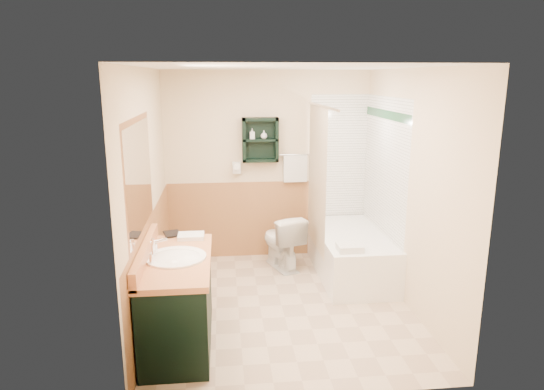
{
  "coord_description": "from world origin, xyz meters",
  "views": [
    {
      "loc": [
        -0.58,
        -4.59,
        2.31
      ],
      "look_at": [
        -0.08,
        0.2,
        1.14
      ],
      "focal_mm": 32.0,
      "sensor_mm": 36.0,
      "label": 1
    }
  ],
  "objects_px": {
    "hair_dryer": "(237,168)",
    "vanity": "(178,301)",
    "toilet": "(282,241)",
    "bathtub": "(352,254)",
    "vanity_book": "(164,226)",
    "soap_bottle_b": "(264,135)",
    "wall_shelf": "(260,140)",
    "soap_bottle_a": "(252,136)"
  },
  "relations": [
    {
      "from": "toilet",
      "to": "vanity",
      "type": "bearing_deg",
      "value": 36.86
    },
    {
      "from": "hair_dryer",
      "to": "vanity_book",
      "type": "xyz_separation_m",
      "value": [
        -0.76,
        -1.43,
        -0.29
      ]
    },
    {
      "from": "bathtub",
      "to": "vanity_book",
      "type": "xyz_separation_m",
      "value": [
        -2.08,
        -0.7,
        0.64
      ]
    },
    {
      "from": "bathtub",
      "to": "toilet",
      "type": "distance_m",
      "value": 0.87
    },
    {
      "from": "toilet",
      "to": "soap_bottle_a",
      "type": "height_order",
      "value": "soap_bottle_a"
    },
    {
      "from": "wall_shelf",
      "to": "toilet",
      "type": "height_order",
      "value": "wall_shelf"
    },
    {
      "from": "bathtub",
      "to": "vanity_book",
      "type": "height_order",
      "value": "vanity_book"
    },
    {
      "from": "hair_dryer",
      "to": "toilet",
      "type": "bearing_deg",
      "value": -36.88
    },
    {
      "from": "bathtub",
      "to": "soap_bottle_b",
      "type": "distance_m",
      "value": 1.8
    },
    {
      "from": "hair_dryer",
      "to": "vanity",
      "type": "height_order",
      "value": "hair_dryer"
    },
    {
      "from": "vanity",
      "to": "hair_dryer",
      "type": "bearing_deg",
      "value": 73.81
    },
    {
      "from": "wall_shelf",
      "to": "soap_bottle_a",
      "type": "distance_m",
      "value": 0.11
    },
    {
      "from": "wall_shelf",
      "to": "vanity",
      "type": "relative_size",
      "value": 0.44
    },
    {
      "from": "wall_shelf",
      "to": "soap_bottle_a",
      "type": "xyz_separation_m",
      "value": [
        -0.1,
        -0.01,
        0.04
      ]
    },
    {
      "from": "soap_bottle_a",
      "to": "soap_bottle_b",
      "type": "relative_size",
      "value": 1.26
    },
    {
      "from": "toilet",
      "to": "vanity_book",
      "type": "height_order",
      "value": "vanity_book"
    },
    {
      "from": "hair_dryer",
      "to": "soap_bottle_b",
      "type": "height_order",
      "value": "soap_bottle_b"
    },
    {
      "from": "hair_dryer",
      "to": "vanity_book",
      "type": "bearing_deg",
      "value": -117.97
    },
    {
      "from": "vanity_book",
      "to": "wall_shelf",
      "type": "bearing_deg",
      "value": 37.2
    },
    {
      "from": "toilet",
      "to": "soap_bottle_b",
      "type": "xyz_separation_m",
      "value": [
        -0.18,
        0.37,
        1.27
      ]
    },
    {
      "from": "wall_shelf",
      "to": "soap_bottle_b",
      "type": "xyz_separation_m",
      "value": [
        0.05,
        -0.01,
        0.05
      ]
    },
    {
      "from": "vanity_book",
      "to": "soap_bottle_a",
      "type": "relative_size",
      "value": 1.61
    },
    {
      "from": "bathtub",
      "to": "soap_bottle_a",
      "type": "height_order",
      "value": "soap_bottle_a"
    },
    {
      "from": "hair_dryer",
      "to": "bathtub",
      "type": "distance_m",
      "value": 1.78
    },
    {
      "from": "vanity",
      "to": "toilet",
      "type": "xyz_separation_m",
      "value": [
        1.12,
        1.65,
        -0.06
      ]
    },
    {
      "from": "vanity",
      "to": "soap_bottle_b",
      "type": "distance_m",
      "value": 2.53
    },
    {
      "from": "bathtub",
      "to": "vanity_book",
      "type": "bearing_deg",
      "value": -161.43
    },
    {
      "from": "wall_shelf",
      "to": "vanity",
      "type": "distance_m",
      "value": 2.49
    },
    {
      "from": "vanity",
      "to": "bathtub",
      "type": "bearing_deg",
      "value": 34.49
    },
    {
      "from": "wall_shelf",
      "to": "soap_bottle_a",
      "type": "height_order",
      "value": "wall_shelf"
    },
    {
      "from": "hair_dryer",
      "to": "soap_bottle_a",
      "type": "relative_size",
      "value": 1.87
    },
    {
      "from": "vanity",
      "to": "bathtub",
      "type": "height_order",
      "value": "vanity"
    },
    {
      "from": "hair_dryer",
      "to": "bathtub",
      "type": "xyz_separation_m",
      "value": [
        1.33,
        -0.73,
        -0.94
      ]
    },
    {
      "from": "wall_shelf",
      "to": "soap_bottle_b",
      "type": "height_order",
      "value": "wall_shelf"
    },
    {
      "from": "hair_dryer",
      "to": "bathtub",
      "type": "bearing_deg",
      "value": -28.87
    },
    {
      "from": "hair_dryer",
      "to": "toilet",
      "type": "relative_size",
      "value": 0.35
    },
    {
      "from": "vanity",
      "to": "toilet",
      "type": "distance_m",
      "value": 2.0
    },
    {
      "from": "wall_shelf",
      "to": "vanity",
      "type": "bearing_deg",
      "value": -113.85
    },
    {
      "from": "hair_dryer",
      "to": "vanity",
      "type": "bearing_deg",
      "value": -106.19
    },
    {
      "from": "hair_dryer",
      "to": "toilet",
      "type": "distance_m",
      "value": 1.09
    },
    {
      "from": "wall_shelf",
      "to": "toilet",
      "type": "xyz_separation_m",
      "value": [
        0.23,
        -0.37,
        -1.21
      ]
    },
    {
      "from": "vanity_book",
      "to": "toilet",
      "type": "bearing_deg",
      "value": 23.03
    }
  ]
}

